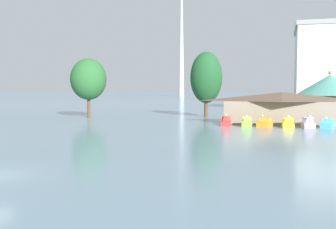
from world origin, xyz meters
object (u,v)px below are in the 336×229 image
object	(u,v)px
pedal_boat_cyan	(327,125)
boathouse	(282,107)
pedal_boat_red	(226,122)
pedal_boat_yellow	(288,123)
shoreline_tree_mid	(206,78)
green_roof_pavilion	(330,94)
pedal_boat_lavender	(308,124)
shoreline_tree_tall_left	(88,79)
pedal_boat_orange	(265,123)
pedal_boat_lime	(247,123)
distant_broadcast_tower	(182,15)

from	to	relation	value
pedal_boat_cyan	boathouse	distance (m)	8.03
pedal_boat_red	pedal_boat_yellow	size ratio (longest dim) A/B	0.89
pedal_boat_cyan	shoreline_tree_mid	size ratio (longest dim) A/B	0.22
shoreline_tree_mid	green_roof_pavilion	bearing A→B (deg)	-0.59
pedal_boat_lavender	shoreline_tree_tall_left	distance (m)	39.89
pedal_boat_yellow	boathouse	bearing A→B (deg)	-174.01
green_roof_pavilion	shoreline_tree_mid	size ratio (longest dim) A/B	0.97
pedal_boat_orange	pedal_boat_lime	bearing A→B (deg)	-75.56
pedal_boat_lavender	green_roof_pavilion	bearing A→B (deg)	157.35
pedal_boat_orange	shoreline_tree_tall_left	distance (m)	34.70
pedal_boat_lime	shoreline_tree_tall_left	bearing A→B (deg)	-114.54
green_roof_pavilion	pedal_boat_red	bearing A→B (deg)	-131.33
pedal_boat_red	pedal_boat_orange	bearing A→B (deg)	80.20
boathouse	shoreline_tree_mid	size ratio (longest dim) A/B	1.46
pedal_boat_lavender	green_roof_pavilion	distance (m)	18.56
pedal_boat_cyan	boathouse	size ratio (longest dim) A/B	0.15
pedal_boat_lime	pedal_boat_red	bearing A→B (deg)	-101.42
distant_broadcast_tower	shoreline_tree_mid	bearing A→B (deg)	-74.70
boathouse	green_roof_pavilion	xyz separation A→B (m)	(7.94, 12.46, 1.83)
pedal_boat_lime	pedal_boat_cyan	size ratio (longest dim) A/B	1.11
pedal_boat_orange	pedal_boat_cyan	world-z (taller)	pedal_boat_orange
green_roof_pavilion	boathouse	bearing A→B (deg)	-122.51
pedal_boat_yellow	shoreline_tree_tall_left	bearing A→B (deg)	-109.48
pedal_boat_lavender	pedal_boat_cyan	bearing A→B (deg)	81.69
pedal_boat_yellow	pedal_boat_cyan	xyz separation A→B (m)	(5.02, -0.00, -0.02)
pedal_boat_orange	pedal_boat_cyan	distance (m)	8.06
pedal_boat_red	pedal_boat_lavender	world-z (taller)	pedal_boat_lavender
pedal_boat_lavender	shoreline_tree_tall_left	size ratio (longest dim) A/B	0.24
pedal_boat_yellow	distant_broadcast_tower	bearing A→B (deg)	-165.67
green_roof_pavilion	shoreline_tree_tall_left	xyz separation A→B (m)	(-42.49, -7.18, 2.73)
boathouse	distant_broadcast_tower	world-z (taller)	distant_broadcast_tower
pedal_boat_orange	boathouse	size ratio (longest dim) A/B	0.18
distant_broadcast_tower	pedal_boat_yellow	bearing A→B (deg)	-72.62
pedal_boat_red	pedal_boat_lavender	bearing A→B (deg)	83.57
pedal_boat_lavender	green_roof_pavilion	xyz separation A→B (m)	(4.53, 17.61, 3.73)
shoreline_tree_tall_left	pedal_boat_orange	bearing A→B (deg)	-18.41
distant_broadcast_tower	boathouse	bearing A→B (deg)	-72.45
green_roof_pavilion	shoreline_tree_mid	bearing A→B (deg)	179.41
green_roof_pavilion	shoreline_tree_tall_left	bearing A→B (deg)	-170.41
pedal_boat_lime	shoreline_tree_mid	bearing A→B (deg)	-157.93
pedal_boat_cyan	shoreline_tree_mid	distance (m)	27.42
pedal_boat_red	distant_broadcast_tower	bearing A→B (deg)	-171.02
boathouse	distant_broadcast_tower	distance (m)	261.91
pedal_boat_red	pedal_boat_yellow	distance (m)	8.39
boathouse	green_roof_pavilion	world-z (taller)	green_roof_pavilion
pedal_boat_lime	pedal_boat_orange	size ratio (longest dim) A/B	0.90
shoreline_tree_tall_left	pedal_boat_lime	bearing A→B (deg)	-19.88
distant_broadcast_tower	pedal_boat_lime	bearing A→B (deg)	-73.81
pedal_boat_lime	pedal_boat_cyan	world-z (taller)	pedal_boat_lime
pedal_boat_yellow	shoreline_tree_mid	world-z (taller)	shoreline_tree_mid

